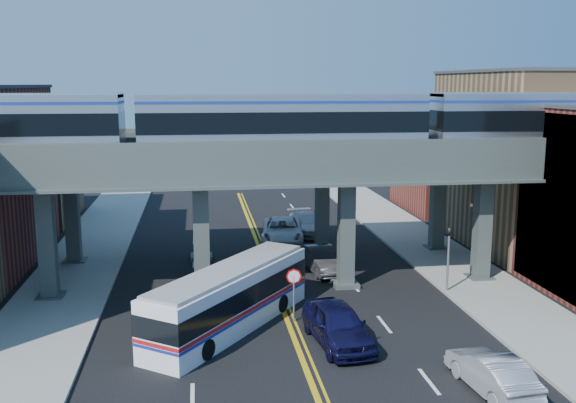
% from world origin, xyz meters
% --- Properties ---
extents(ground, '(120.00, 120.00, 0.00)m').
position_xyz_m(ground, '(0.00, 0.00, 0.00)').
color(ground, black).
rests_on(ground, ground).
extents(sidewalk_west, '(5.00, 70.00, 0.16)m').
position_xyz_m(sidewalk_west, '(-11.50, 10.00, 0.08)').
color(sidewalk_west, gray).
rests_on(sidewalk_west, ground).
extents(sidewalk_east, '(5.00, 70.00, 0.16)m').
position_xyz_m(sidewalk_east, '(11.50, 10.00, 0.08)').
color(sidewalk_east, gray).
rests_on(sidewalk_east, ground).
extents(building_west_c, '(8.00, 10.00, 8.00)m').
position_xyz_m(building_west_c, '(-18.50, 29.00, 4.00)').
color(building_west_c, olive).
rests_on(building_west_c, ground).
extents(building_east_b, '(8.00, 14.00, 12.00)m').
position_xyz_m(building_east_b, '(18.50, 16.00, 6.00)').
color(building_east_b, olive).
rests_on(building_east_b, ground).
extents(building_east_c, '(8.00, 10.00, 9.00)m').
position_xyz_m(building_east_c, '(18.50, 29.00, 4.50)').
color(building_east_c, brown).
rests_on(building_east_c, ground).
extents(mural_panel, '(0.10, 9.50, 9.50)m').
position_xyz_m(mural_panel, '(14.55, 4.00, 4.75)').
color(mural_panel, teal).
rests_on(mural_panel, ground).
extents(elevated_viaduct_near, '(52.00, 3.60, 7.40)m').
position_xyz_m(elevated_viaduct_near, '(0.00, 8.00, 6.47)').
color(elevated_viaduct_near, '#444F4C').
rests_on(elevated_viaduct_near, ground).
extents(elevated_viaduct_far, '(52.00, 3.60, 7.40)m').
position_xyz_m(elevated_viaduct_far, '(0.00, 15.00, 6.47)').
color(elevated_viaduct_far, '#444F4C').
rests_on(elevated_viaduct_far, ground).
extents(transit_train, '(46.97, 2.94, 3.43)m').
position_xyz_m(transit_train, '(0.46, 8.00, 9.26)').
color(transit_train, black).
rests_on(transit_train, elevated_viaduct_near).
extents(stop_sign, '(0.76, 0.09, 2.63)m').
position_xyz_m(stop_sign, '(0.30, 3.00, 1.76)').
color(stop_sign, slate).
rests_on(stop_sign, ground).
extents(traffic_signal, '(0.15, 0.18, 4.10)m').
position_xyz_m(traffic_signal, '(9.20, 6.00, 2.30)').
color(traffic_signal, slate).
rests_on(traffic_signal, ground).
extents(transit_bus, '(8.29, 10.03, 2.76)m').
position_xyz_m(transit_bus, '(-2.76, 2.60, 1.42)').
color(transit_bus, white).
rests_on(transit_bus, ground).
extents(car_lane_a, '(2.74, 5.47, 1.79)m').
position_xyz_m(car_lane_a, '(1.80, 0.07, 0.89)').
color(car_lane_a, black).
rests_on(car_lane_a, ground).
extents(car_lane_b, '(2.24, 4.83, 1.53)m').
position_xyz_m(car_lane_b, '(3.20, 10.95, 0.77)').
color(car_lane_b, '#323235').
rests_on(car_lane_b, ground).
extents(car_lane_c, '(3.69, 6.60, 1.74)m').
position_xyz_m(car_lane_c, '(1.80, 18.45, 0.87)').
color(car_lane_c, '#BCBCBE').
rests_on(car_lane_c, ground).
extents(car_lane_d, '(2.76, 5.60, 1.57)m').
position_xyz_m(car_lane_d, '(4.08, 20.97, 0.78)').
color(car_lane_d, '#A9A9AD').
rests_on(car_lane_d, ground).
extents(car_parked_curb, '(2.04, 4.65, 1.49)m').
position_xyz_m(car_parked_curb, '(6.50, -5.08, 0.74)').
color(car_parked_curb, '#9C9BA0').
rests_on(car_parked_curb, ground).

